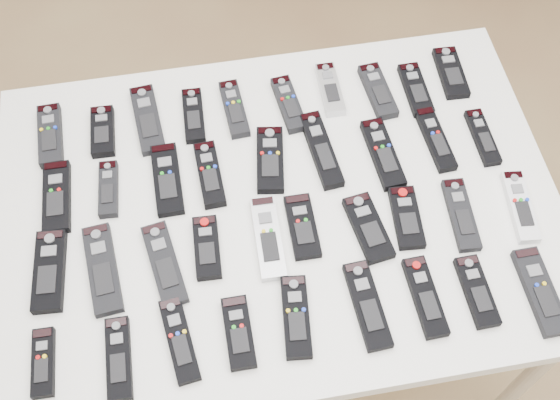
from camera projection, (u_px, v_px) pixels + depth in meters
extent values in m
plane|color=#936B4B|center=(307.00, 357.00, 2.19)|extent=(4.00, 4.00, 0.00)
cube|color=white|center=(280.00, 209.00, 1.58)|extent=(1.25, 0.88, 0.04)
cylinder|color=beige|center=(525.00, 381.00, 1.78)|extent=(0.04, 0.04, 0.74)
cylinder|color=beige|center=(69.00, 194.00, 2.06)|extent=(0.04, 0.04, 0.74)
cylinder|color=beige|center=(439.00, 140.00, 2.16)|extent=(0.04, 0.04, 0.74)
cube|color=black|center=(50.00, 135.00, 1.65)|extent=(0.06, 0.17, 0.02)
cube|color=black|center=(103.00, 132.00, 1.66)|extent=(0.06, 0.14, 0.02)
cube|color=black|center=(148.00, 120.00, 1.68)|extent=(0.07, 0.20, 0.02)
cube|color=black|center=(194.00, 116.00, 1.68)|extent=(0.05, 0.16, 0.02)
cube|color=black|center=(234.00, 109.00, 1.69)|extent=(0.06, 0.17, 0.02)
cube|color=black|center=(289.00, 104.00, 1.70)|extent=(0.06, 0.17, 0.02)
cube|color=#B7B7BC|center=(330.00, 89.00, 1.72)|extent=(0.05, 0.15, 0.02)
cube|color=black|center=(378.00, 91.00, 1.72)|extent=(0.07, 0.17, 0.02)
cube|color=black|center=(416.00, 90.00, 1.72)|extent=(0.05, 0.16, 0.02)
cube|color=black|center=(451.00, 73.00, 1.75)|extent=(0.06, 0.16, 0.02)
cube|color=black|center=(57.00, 197.00, 1.56)|extent=(0.06, 0.18, 0.02)
cube|color=black|center=(108.00, 189.00, 1.57)|extent=(0.05, 0.14, 0.02)
cube|color=black|center=(167.00, 180.00, 1.59)|extent=(0.06, 0.19, 0.02)
cube|color=black|center=(210.00, 174.00, 1.59)|extent=(0.06, 0.17, 0.02)
cube|color=black|center=(270.00, 160.00, 1.61)|extent=(0.09, 0.18, 0.02)
cube|color=black|center=(321.00, 150.00, 1.63)|extent=(0.07, 0.21, 0.02)
cube|color=black|center=(383.00, 154.00, 1.62)|extent=(0.07, 0.19, 0.02)
cube|color=black|center=(435.00, 139.00, 1.65)|extent=(0.05, 0.18, 0.02)
cube|color=black|center=(482.00, 137.00, 1.65)|extent=(0.04, 0.16, 0.02)
cube|color=black|center=(49.00, 271.00, 1.47)|extent=(0.07, 0.19, 0.02)
cube|color=black|center=(103.00, 269.00, 1.47)|extent=(0.08, 0.21, 0.02)
cube|color=black|center=(165.00, 264.00, 1.48)|extent=(0.09, 0.20, 0.02)
cube|color=black|center=(207.00, 248.00, 1.50)|extent=(0.06, 0.15, 0.02)
cube|color=#B7B7BC|center=(268.00, 238.00, 1.51)|extent=(0.06, 0.20, 0.02)
cube|color=black|center=(302.00, 227.00, 1.53)|extent=(0.06, 0.15, 0.02)
cube|color=black|center=(368.00, 228.00, 1.52)|extent=(0.08, 0.17, 0.02)
cube|color=black|center=(407.00, 218.00, 1.54)|extent=(0.07, 0.15, 0.02)
cube|color=black|center=(461.00, 215.00, 1.54)|extent=(0.06, 0.18, 0.02)
cube|color=silver|center=(520.00, 206.00, 1.55)|extent=(0.06, 0.18, 0.02)
cube|color=black|center=(43.00, 363.00, 1.37)|extent=(0.04, 0.14, 0.02)
cube|color=black|center=(119.00, 358.00, 1.37)|extent=(0.05, 0.17, 0.02)
cube|color=black|center=(179.00, 340.00, 1.39)|extent=(0.07, 0.18, 0.02)
cube|color=black|center=(239.00, 333.00, 1.40)|extent=(0.05, 0.15, 0.02)
cube|color=black|center=(296.00, 317.00, 1.42)|extent=(0.07, 0.18, 0.02)
cube|color=black|center=(367.00, 305.00, 1.43)|extent=(0.06, 0.19, 0.02)
cube|color=black|center=(425.00, 297.00, 1.44)|extent=(0.05, 0.18, 0.02)
cube|color=black|center=(477.00, 291.00, 1.45)|extent=(0.05, 0.16, 0.02)
cube|color=black|center=(540.00, 291.00, 1.45)|extent=(0.06, 0.19, 0.02)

